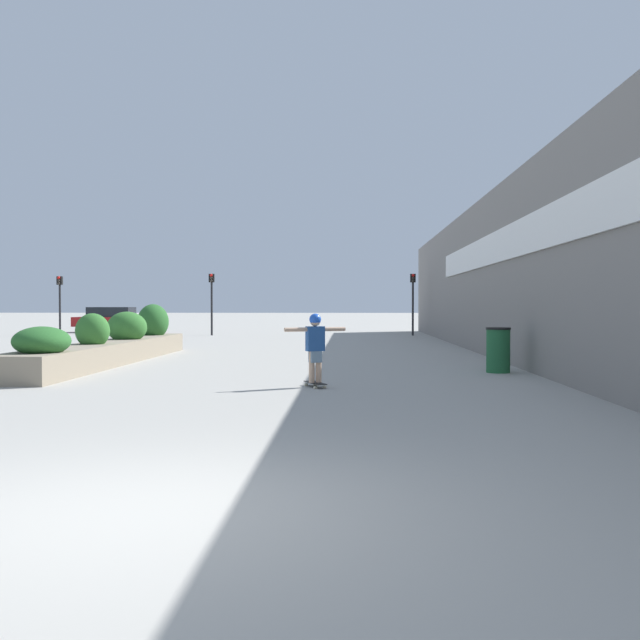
# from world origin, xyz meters

# --- Properties ---
(ground_plane) EXTENTS (300.00, 300.00, 0.00)m
(ground_plane) POSITION_xyz_m (0.00, 0.00, 0.00)
(ground_plane) COLOR #A3A099
(building_wall_right) EXTENTS (0.67, 44.63, 5.05)m
(building_wall_right) POSITION_xyz_m (6.17, 16.51, 2.54)
(building_wall_right) COLOR gray
(building_wall_right) RESTS_ON ground_plane
(planter_box) EXTENTS (1.26, 11.56, 1.63)m
(planter_box) POSITION_xyz_m (-4.94, 14.13, 0.51)
(planter_box) COLOR gray
(planter_box) RESTS_ON ground_plane
(skateboard) EXTENTS (0.49, 0.76, 0.09)m
(skateboard) POSITION_xyz_m (0.96, 8.40, 0.07)
(skateboard) COLOR black
(skateboard) RESTS_ON ground_plane
(skateboarder) EXTENTS (1.17, 0.57, 1.34)m
(skateboarder) POSITION_xyz_m (0.96, 8.40, 0.90)
(skateboarder) COLOR tan
(skateboarder) RESTS_ON skateboard
(trash_bin) EXTENTS (0.58, 0.58, 1.06)m
(trash_bin) POSITION_xyz_m (5.12, 11.54, 0.53)
(trash_bin) COLOR #1E5B33
(trash_bin) RESTS_ON ground_plane
(car_leftmost) EXTENTS (4.16, 2.05, 1.60)m
(car_leftmost) POSITION_xyz_m (13.84, 37.10, 0.85)
(car_leftmost) COLOR black
(car_leftmost) RESTS_ON ground_plane
(car_center_left) EXTENTS (4.53, 1.95, 1.49)m
(car_center_left) POSITION_xyz_m (-12.31, 36.14, 0.79)
(car_center_left) COLOR maroon
(car_center_left) RESTS_ON ground_plane
(traffic_light_left) EXTENTS (0.28, 0.30, 3.27)m
(traffic_light_left) POSITION_xyz_m (-5.70, 32.17, 2.24)
(traffic_light_left) COLOR black
(traffic_light_left) RESTS_ON ground_plane
(traffic_light_right) EXTENTS (0.28, 0.30, 3.25)m
(traffic_light_right) POSITION_xyz_m (4.96, 32.33, 2.23)
(traffic_light_right) COLOR black
(traffic_light_right) RESTS_ON ground_plane
(traffic_light_far_left) EXTENTS (0.28, 0.30, 3.14)m
(traffic_light_far_left) POSITION_xyz_m (-13.85, 32.05, 2.17)
(traffic_light_far_left) COLOR black
(traffic_light_far_left) RESTS_ON ground_plane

